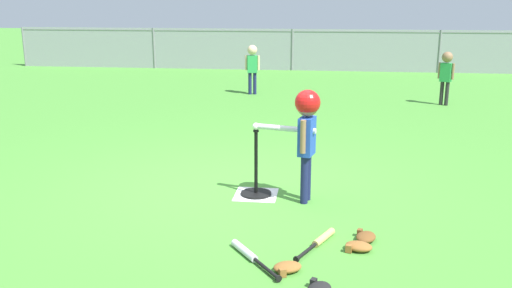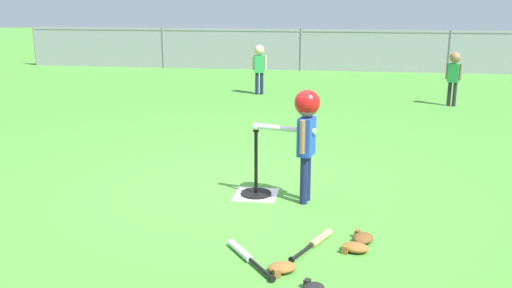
# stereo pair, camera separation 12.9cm
# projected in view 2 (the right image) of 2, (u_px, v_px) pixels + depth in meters

# --- Properties ---
(ground_plane) EXTENTS (60.00, 60.00, 0.00)m
(ground_plane) POSITION_uv_depth(u_px,v_px,m) (231.00, 189.00, 5.96)
(ground_plane) COLOR #478C33
(home_plate) EXTENTS (0.44, 0.44, 0.01)m
(home_plate) POSITION_uv_depth(u_px,v_px,m) (256.00, 194.00, 5.80)
(home_plate) COLOR white
(home_plate) RESTS_ON ground_plane
(batting_tee) EXTENTS (0.32, 0.32, 0.70)m
(batting_tee) POSITION_uv_depth(u_px,v_px,m) (256.00, 185.00, 5.77)
(batting_tee) COLOR black
(batting_tee) RESTS_ON ground_plane
(baseball_on_tee) EXTENTS (0.07, 0.07, 0.07)m
(baseball_on_tee) POSITION_uv_depth(u_px,v_px,m) (256.00, 126.00, 5.61)
(baseball_on_tee) COLOR white
(baseball_on_tee) RESTS_ON batting_tee
(batter_child) EXTENTS (0.63, 0.32, 1.14)m
(batter_child) POSITION_uv_depth(u_px,v_px,m) (306.00, 123.00, 5.40)
(batter_child) COLOR #191E4C
(batter_child) RESTS_ON ground_plane
(fielder_near_left) EXTENTS (0.27, 0.20, 1.02)m
(fielder_near_left) POSITION_uv_depth(u_px,v_px,m) (454.00, 72.00, 10.38)
(fielder_near_left) COLOR #262626
(fielder_near_left) RESTS_ON ground_plane
(fielder_deep_left) EXTENTS (0.31, 0.21, 1.04)m
(fielder_deep_left) POSITION_uv_depth(u_px,v_px,m) (259.00, 63.00, 11.65)
(fielder_deep_left) COLOR #191E4C
(fielder_deep_left) RESTS_ON ground_plane
(spare_bat_silver) EXTENTS (0.47, 0.60, 0.06)m
(spare_bat_silver) POSITION_uv_depth(u_px,v_px,m) (244.00, 254.00, 4.39)
(spare_bat_silver) COLOR silver
(spare_bat_silver) RESTS_ON ground_plane
(spare_bat_wood) EXTENTS (0.33, 0.61, 0.06)m
(spare_bat_wood) POSITION_uv_depth(u_px,v_px,m) (317.00, 241.00, 4.63)
(spare_bat_wood) COLOR #DBB266
(spare_bat_wood) RESTS_ON ground_plane
(glove_by_plate) EXTENTS (0.25, 0.21, 0.07)m
(glove_by_plate) POSITION_uv_depth(u_px,v_px,m) (355.00, 247.00, 4.50)
(glove_by_plate) COLOR brown
(glove_by_plate) RESTS_ON ground_plane
(glove_near_bats) EXTENTS (0.22, 0.26, 0.07)m
(glove_near_bats) POSITION_uv_depth(u_px,v_px,m) (363.00, 238.00, 4.68)
(glove_near_bats) COLOR brown
(glove_near_bats) RESTS_ON ground_plane
(glove_tossed_aside) EXTENTS (0.27, 0.24, 0.07)m
(glove_tossed_aside) POSITION_uv_depth(u_px,v_px,m) (282.00, 268.00, 4.16)
(glove_tossed_aside) COLOR brown
(glove_tossed_aside) RESTS_ON ground_plane
(outfield_fence) EXTENTS (16.06, 0.06, 1.15)m
(outfield_fence) POSITION_uv_depth(u_px,v_px,m) (301.00, 48.00, 15.50)
(outfield_fence) COLOR slate
(outfield_fence) RESTS_ON ground_plane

